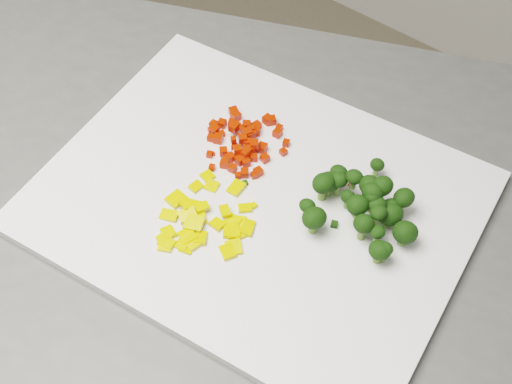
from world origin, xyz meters
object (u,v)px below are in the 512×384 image
Objects in this scene: cutting_board at (256,201)px; pepper_pile at (203,212)px; carrot_pile at (243,138)px; broccoli_pile at (361,200)px; counter_block at (229,366)px.

pepper_pile reaches higher than cutting_board.
carrot_pile reaches higher than pepper_pile.
carrot_pile is at bearing 105.29° from pepper_pile.
broccoli_pile reaches higher than cutting_board.
cutting_board is at bearing 62.17° from pepper_pile.
counter_block is at bearing 95.85° from pepper_pile.
pepper_pile is (-0.03, -0.06, 0.01)m from cutting_board.
pepper_pile is 0.97× the size of broccoli_pile.
carrot_pile is 0.83× the size of broccoli_pile.
cutting_board is (0.03, 0.03, 0.46)m from counter_block.
pepper_pile is at bearing -84.15° from counter_block.
counter_block is at bearing -136.16° from cutting_board.
cutting_board is at bearing -40.57° from carrot_pile.
counter_block is at bearing -149.33° from broccoli_pile.
broccoli_pile is at bearing -0.19° from carrot_pile.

